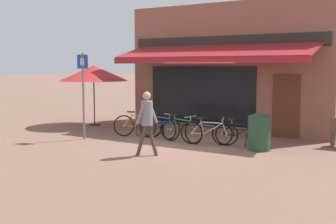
{
  "coord_description": "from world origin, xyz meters",
  "views": [
    {
      "loc": [
        6.26,
        -11.19,
        2.39
      ],
      "look_at": [
        -0.05,
        -0.94,
        1.05
      ],
      "focal_mm": 45.0,
      "sensor_mm": 36.0,
      "label": 1
    }
  ],
  "objects_px": {
    "bicycle_silver": "(209,133)",
    "cafe_parasol": "(94,73)",
    "bicycle_green": "(180,130)",
    "parking_sign": "(83,87)",
    "pedestrian_adult": "(147,116)",
    "litter_bin": "(259,131)",
    "bicycle_orange": "(138,125)",
    "bicycle_black": "(240,134)",
    "bicycle_blue": "(159,127)"
  },
  "relations": [
    {
      "from": "bicycle_orange",
      "to": "cafe_parasol",
      "type": "relative_size",
      "value": 0.6
    },
    {
      "from": "litter_bin",
      "to": "parking_sign",
      "type": "xyz_separation_m",
      "value": [
        -5.43,
        -1.26,
        1.14
      ]
    },
    {
      "from": "bicycle_green",
      "to": "pedestrian_adult",
      "type": "bearing_deg",
      "value": -70.47
    },
    {
      "from": "bicycle_green",
      "to": "bicycle_silver",
      "type": "distance_m",
      "value": 0.98
    },
    {
      "from": "bicycle_green",
      "to": "cafe_parasol",
      "type": "bearing_deg",
      "value": 176.65
    },
    {
      "from": "bicycle_silver",
      "to": "bicycle_black",
      "type": "bearing_deg",
      "value": -3.86
    },
    {
      "from": "bicycle_green",
      "to": "parking_sign",
      "type": "distance_m",
      "value": 3.4
    },
    {
      "from": "bicycle_blue",
      "to": "litter_bin",
      "type": "distance_m",
      "value": 3.39
    },
    {
      "from": "bicycle_black",
      "to": "bicycle_blue",
      "type": "bearing_deg",
      "value": -178.96
    },
    {
      "from": "bicycle_green",
      "to": "cafe_parasol",
      "type": "distance_m",
      "value": 5.29
    },
    {
      "from": "bicycle_silver",
      "to": "bicycle_blue",
      "type": "bearing_deg",
      "value": 160.26
    },
    {
      "from": "cafe_parasol",
      "to": "bicycle_blue",
      "type": "bearing_deg",
      "value": -18.63
    },
    {
      "from": "bicycle_green",
      "to": "parking_sign",
      "type": "bearing_deg",
      "value": -143.92
    },
    {
      "from": "bicycle_green",
      "to": "pedestrian_adult",
      "type": "distance_m",
      "value": 2.3
    },
    {
      "from": "bicycle_green",
      "to": "bicycle_silver",
      "type": "relative_size",
      "value": 1.04
    },
    {
      "from": "bicycle_black",
      "to": "litter_bin",
      "type": "distance_m",
      "value": 0.71
    },
    {
      "from": "bicycle_black",
      "to": "parking_sign",
      "type": "xyz_separation_m",
      "value": [
        -4.78,
        -1.45,
        1.32
      ]
    },
    {
      "from": "bicycle_green",
      "to": "parking_sign",
      "type": "height_order",
      "value": "parking_sign"
    },
    {
      "from": "pedestrian_adult",
      "to": "cafe_parasol",
      "type": "relative_size",
      "value": 0.63
    },
    {
      "from": "bicycle_blue",
      "to": "bicycle_black",
      "type": "distance_m",
      "value": 2.74
    },
    {
      "from": "bicycle_black",
      "to": "cafe_parasol",
      "type": "height_order",
      "value": "cafe_parasol"
    },
    {
      "from": "pedestrian_adult",
      "to": "parking_sign",
      "type": "xyz_separation_m",
      "value": [
        -3.14,
        0.97,
        0.63
      ]
    },
    {
      "from": "bicycle_silver",
      "to": "pedestrian_adult",
      "type": "relative_size",
      "value": 0.99
    },
    {
      "from": "bicycle_blue",
      "to": "bicycle_silver",
      "type": "height_order",
      "value": "bicycle_blue"
    },
    {
      "from": "bicycle_blue",
      "to": "bicycle_green",
      "type": "bearing_deg",
      "value": 1.7
    },
    {
      "from": "bicycle_orange",
      "to": "cafe_parasol",
      "type": "height_order",
      "value": "cafe_parasol"
    },
    {
      "from": "pedestrian_adult",
      "to": "litter_bin",
      "type": "distance_m",
      "value": 3.24
    },
    {
      "from": "bicycle_blue",
      "to": "bicycle_black",
      "type": "height_order",
      "value": "bicycle_blue"
    },
    {
      "from": "bicycle_silver",
      "to": "litter_bin",
      "type": "height_order",
      "value": "litter_bin"
    },
    {
      "from": "pedestrian_adult",
      "to": "litter_bin",
      "type": "height_order",
      "value": "pedestrian_adult"
    },
    {
      "from": "bicycle_orange",
      "to": "pedestrian_adult",
      "type": "relative_size",
      "value": 0.95
    },
    {
      "from": "bicycle_green",
      "to": "bicycle_silver",
      "type": "bearing_deg",
      "value": 14.36
    },
    {
      "from": "parking_sign",
      "to": "litter_bin",
      "type": "bearing_deg",
      "value": 13.02
    },
    {
      "from": "pedestrian_adult",
      "to": "cafe_parasol",
      "type": "distance_m",
      "value": 6.29
    },
    {
      "from": "bicycle_green",
      "to": "pedestrian_adult",
      "type": "height_order",
      "value": "pedestrian_adult"
    },
    {
      "from": "bicycle_green",
      "to": "cafe_parasol",
      "type": "height_order",
      "value": "cafe_parasol"
    },
    {
      "from": "bicycle_silver",
      "to": "parking_sign",
      "type": "distance_m",
      "value": 4.27
    },
    {
      "from": "bicycle_black",
      "to": "bicycle_silver",
      "type": "bearing_deg",
      "value": -168.4
    },
    {
      "from": "bicycle_orange",
      "to": "litter_bin",
      "type": "distance_m",
      "value": 4.26
    },
    {
      "from": "bicycle_green",
      "to": "bicycle_black",
      "type": "relative_size",
      "value": 0.98
    },
    {
      "from": "pedestrian_adult",
      "to": "litter_bin",
      "type": "bearing_deg",
      "value": -143.59
    },
    {
      "from": "pedestrian_adult",
      "to": "bicycle_green",
      "type": "bearing_deg",
      "value": -91.5
    },
    {
      "from": "bicycle_orange",
      "to": "bicycle_silver",
      "type": "height_order",
      "value": "bicycle_orange"
    },
    {
      "from": "bicycle_orange",
      "to": "bicycle_silver",
      "type": "relative_size",
      "value": 0.95
    },
    {
      "from": "bicycle_orange",
      "to": "pedestrian_adult",
      "type": "distance_m",
      "value": 3.11
    },
    {
      "from": "bicycle_black",
      "to": "parking_sign",
      "type": "distance_m",
      "value": 5.16
    },
    {
      "from": "bicycle_blue",
      "to": "parking_sign",
      "type": "xyz_separation_m",
      "value": [
        -2.05,
        -1.32,
        1.3
      ]
    },
    {
      "from": "bicycle_black",
      "to": "litter_bin",
      "type": "bearing_deg",
      "value": -18.0
    },
    {
      "from": "litter_bin",
      "to": "bicycle_orange",
      "type": "bearing_deg",
      "value": 178.84
    },
    {
      "from": "bicycle_silver",
      "to": "cafe_parasol",
      "type": "distance_m",
      "value": 6.19
    }
  ]
}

